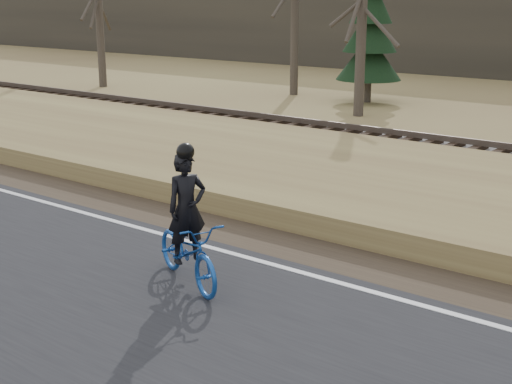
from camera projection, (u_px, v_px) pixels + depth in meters
The scene contains 9 objects.
ground at pixel (92, 223), 13.56m from camera, with size 120.00×120.00×0.00m, color #97884C.
edge_line at pixel (100, 217), 13.69m from camera, with size 120.00×0.12×0.01m, color silver.
shoulder at pixel (139, 208), 14.47m from camera, with size 120.00×1.60×0.04m, color #473A2B.
embankment at pixel (232, 170), 16.72m from camera, with size 120.00×5.00×0.44m, color #97884C.
ballast at pixel (319, 144), 19.63m from camera, with size 120.00×3.00×0.45m, color slate.
railroad at pixel (319, 133), 19.55m from camera, with size 120.00×2.40×0.29m.
cyclist at pixel (188, 241), 10.42m from camera, with size 2.02×1.38×2.12m.
bare_tree_near_left at pixel (362, 10), 24.50m from camera, with size 0.36×0.36×7.38m, color #463E33.
conifer at pixel (370, 31), 28.01m from camera, with size 2.60×2.60×5.96m.
Camera 1 is at (10.30, -8.38, 4.20)m, focal length 50.00 mm.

